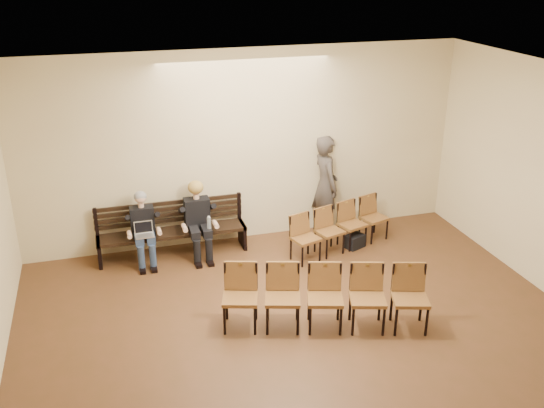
{
  "coord_description": "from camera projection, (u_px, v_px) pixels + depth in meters",
  "views": [
    {
      "loc": [
        -2.47,
        -5.06,
        4.98
      ],
      "look_at": [
        0.21,
        4.05,
        1.01
      ],
      "focal_mm": 40.0,
      "sensor_mm": 36.0,
      "label": 1
    }
  ],
  "objects": [
    {
      "name": "water_bottle",
      "position": [
        209.0,
        229.0,
        10.4
      ],
      "size": [
        0.08,
        0.08,
        0.23
      ],
      "primitive_type": "cylinder",
      "rotation": [
        0.0,
        0.0,
        0.23
      ],
      "color": "silver",
      "rests_on": "bench"
    },
    {
      "name": "bag",
      "position": [
        355.0,
        241.0,
        10.97
      ],
      "size": [
        0.4,
        0.34,
        0.25
      ],
      "primitive_type": "cube",
      "rotation": [
        0.0,
        0.0,
        0.41
      ],
      "color": "black",
      "rests_on": "ground"
    },
    {
      "name": "bench",
      "position": [
        173.0,
        243.0,
        10.69
      ],
      "size": [
        2.6,
        0.9,
        0.45
      ],
      "primitive_type": "cube",
      "color": "black",
      "rests_on": "ground"
    },
    {
      "name": "seated_man",
      "position": [
        144.0,
        230.0,
        10.32
      ],
      "size": [
        0.49,
        0.68,
        1.19
      ],
      "primitive_type": null,
      "color": "black",
      "rests_on": "ground"
    },
    {
      "name": "passerby",
      "position": [
        326.0,
        178.0,
        11.2
      ],
      "size": [
        0.58,
        0.83,
        2.21
      ],
      "primitive_type": "imported",
      "rotation": [
        0.0,
        0.0,
        1.63
      ],
      "color": "#3B3430",
      "rests_on": "ground"
    },
    {
      "name": "laptop",
      "position": [
        145.0,
        237.0,
        10.13
      ],
      "size": [
        0.34,
        0.29,
        0.22
      ],
      "primitive_type": "cube",
      "rotation": [
        0.0,
        0.0,
        -0.17
      ],
      "color": "silver",
      "rests_on": "bench"
    },
    {
      "name": "chair_row_front",
      "position": [
        341.0,
        228.0,
        10.81
      ],
      "size": [
        2.05,
        1.03,
        0.83
      ],
      "primitive_type": "cube",
      "rotation": [
        0.0,
        0.0,
        0.3
      ],
      "color": "brown",
      "rests_on": "ground"
    },
    {
      "name": "chair_row_back",
      "position": [
        325.0,
        299.0,
        8.5
      ],
      "size": [
        2.9,
        1.33,
        0.94
      ],
      "primitive_type": "cube",
      "rotation": [
        0.0,
        0.0,
        -0.3
      ],
      "color": "brown",
      "rests_on": "ground"
    },
    {
      "name": "seated_woman",
      "position": [
        198.0,
        222.0,
        10.55
      ],
      "size": [
        0.54,
        0.75,
        1.26
      ],
      "primitive_type": null,
      "color": "black",
      "rests_on": "ground"
    },
    {
      "name": "room_walls",
      "position": [
        336.0,
        188.0,
        6.76
      ],
      "size": [
        8.02,
        10.01,
        3.51
      ],
      "color": "beige",
      "rests_on": "ground"
    }
  ]
}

